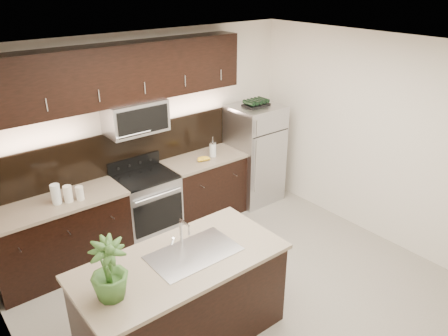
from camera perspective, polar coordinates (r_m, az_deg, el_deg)
name	(u,v)px	position (r m, az deg, el deg)	size (l,w,h in m)	color
ground	(243,292)	(5.20, 2.47, -15.93)	(4.50, 4.50, 0.00)	gray
room_walls	(240,160)	(4.21, 2.07, 1.07)	(4.52, 4.02, 2.71)	silver
counter_run	(133,211)	(5.89, -11.76, -5.57)	(3.51, 0.65, 0.94)	black
upper_fixtures	(117,84)	(5.42, -13.76, 10.66)	(3.49, 0.40, 1.66)	black
island	(182,300)	(4.40, -5.45, -16.73)	(1.96, 0.96, 0.94)	black
sink_faucet	(193,252)	(4.18, -4.05, -10.83)	(0.84, 0.50, 0.28)	silver
refrigerator	(255,154)	(6.79, 4.01, 1.85)	(0.74, 0.67, 1.54)	#B2B2B7
wine_rack	(256,103)	(6.52, 4.22, 8.47)	(0.38, 0.24, 0.09)	black
plant	(109,270)	(3.64, -14.82, -12.74)	(0.30, 0.30, 0.54)	#325723
canisters	(65,194)	(5.29, -20.05, -3.18)	(0.34, 0.18, 0.24)	silver
french_press	(213,149)	(6.21, -1.47, 2.47)	(0.10, 0.10, 0.29)	silver
bananas	(199,159)	(6.08, -3.23, 1.15)	(0.19, 0.15, 0.06)	gold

